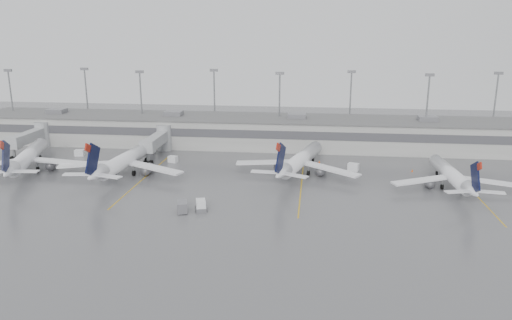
# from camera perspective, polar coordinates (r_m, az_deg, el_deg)

# --- Properties ---
(ground) EXTENTS (260.00, 260.00, 0.00)m
(ground) POSITION_cam_1_polar(r_m,az_deg,el_deg) (87.21, -6.93, -7.10)
(ground) COLOR #57575A
(ground) RESTS_ON ground
(terminal) EXTENTS (152.00, 17.00, 9.45)m
(terminal) POSITION_cam_1_polar(r_m,az_deg,el_deg) (140.72, -1.47, 3.33)
(terminal) COLOR #9D9D98
(terminal) RESTS_ON ground
(light_masts) EXTENTS (142.40, 8.00, 20.60)m
(light_masts) POSITION_cam_1_polar(r_m,az_deg,el_deg) (145.00, -1.17, 6.84)
(light_masts) COLOR gray
(light_masts) RESTS_ON ground
(jet_bridge_left) EXTENTS (4.00, 17.20, 7.00)m
(jet_bridge_left) POSITION_cam_1_polar(r_m,az_deg,el_deg) (148.00, -24.01, 2.49)
(jet_bridge_left) COLOR #95989A
(jet_bridge_left) RESTS_ON ground
(jet_bridge_right) EXTENTS (4.00, 17.20, 7.00)m
(jet_bridge_right) POSITION_cam_1_polar(r_m,az_deg,el_deg) (133.64, -10.97, 2.30)
(jet_bridge_right) COLOR #95989A
(jet_bridge_right) RESTS_ON ground
(stand_markings) EXTENTS (105.25, 40.00, 0.01)m
(stand_markings) POSITION_cam_1_polar(r_m,az_deg,el_deg) (109.29, -4.00, -2.41)
(stand_markings) COLOR gold
(stand_markings) RESTS_ON ground
(jet_far_left) EXTENTS (28.95, 32.92, 10.94)m
(jet_far_left) POSITION_cam_1_polar(r_m,az_deg,el_deg) (126.75, -24.77, 0.26)
(jet_far_left) COLOR white
(jet_far_left) RESTS_ON ground
(jet_mid_left) EXTENTS (29.83, 33.55, 10.85)m
(jet_mid_left) POSITION_cam_1_polar(r_m,az_deg,el_deg) (116.78, -14.79, -0.02)
(jet_mid_left) COLOR white
(jet_mid_left) RESTS_ON ground
(jet_mid_right) EXTENTS (28.14, 31.98, 10.59)m
(jet_mid_right) POSITION_cam_1_polar(r_m,az_deg,el_deg) (113.76, 5.02, -0.00)
(jet_mid_right) COLOR white
(jet_mid_right) RESTS_ON ground
(jet_far_right) EXTENTS (26.00, 29.21, 9.45)m
(jet_far_right) POSITION_cam_1_polar(r_m,az_deg,el_deg) (110.77, 21.52, -1.63)
(jet_far_right) COLOR white
(jet_far_right) RESTS_ON ground
(baggage_tug) EXTENTS (2.76, 3.54, 2.01)m
(baggage_tug) POSITION_cam_1_polar(r_m,az_deg,el_deg) (92.25, -6.32, -5.30)
(baggage_tug) COLOR white
(baggage_tug) RESTS_ON ground
(baggage_cart) EXTENTS (2.56, 3.46, 1.98)m
(baggage_cart) POSITION_cam_1_polar(r_m,az_deg,el_deg) (91.83, -8.44, -5.30)
(baggage_cart) COLOR slate
(baggage_cart) RESTS_ON ground
(gse_uld_a) EXTENTS (2.52, 1.89, 1.62)m
(gse_uld_a) POSITION_cam_1_polar(r_m,az_deg,el_deg) (137.80, -19.53, 0.78)
(gse_uld_a) COLOR white
(gse_uld_a) RESTS_ON ground
(gse_uld_b) EXTENTS (2.51, 2.00, 1.55)m
(gse_uld_b) POSITION_cam_1_polar(r_m,az_deg,el_deg) (125.61, -9.48, 0.10)
(gse_uld_b) COLOR white
(gse_uld_b) RESTS_ON ground
(gse_uld_c) EXTENTS (2.84, 2.34, 1.72)m
(gse_uld_c) POSITION_cam_1_polar(r_m,az_deg,el_deg) (118.87, 11.06, -0.79)
(gse_uld_c) COLOR white
(gse_uld_c) RESTS_ON ground
(gse_loader) EXTENTS (2.94, 3.55, 1.91)m
(gse_loader) POSITION_cam_1_polar(r_m,az_deg,el_deg) (135.22, -11.92, 1.13)
(gse_loader) COLOR slate
(gse_loader) RESTS_ON ground
(cone_a) EXTENTS (0.41, 0.41, 0.65)m
(cone_a) POSITION_cam_1_polar(r_m,az_deg,el_deg) (133.59, -22.00, -0.11)
(cone_a) COLOR #FF5405
(cone_a) RESTS_ON ground
(cone_b) EXTENTS (0.45, 0.45, 0.71)m
(cone_b) POSITION_cam_1_polar(r_m,az_deg,el_deg) (120.93, -11.39, -0.78)
(cone_b) COLOR #FF5405
(cone_b) RESTS_ON ground
(cone_c) EXTENTS (0.41, 0.41, 0.65)m
(cone_c) POSITION_cam_1_polar(r_m,az_deg,el_deg) (124.19, 7.25, -0.20)
(cone_c) COLOR #FF5405
(cone_c) RESTS_ON ground
(cone_d) EXTENTS (0.41, 0.41, 0.65)m
(cone_d) POSITION_cam_1_polar(r_m,az_deg,el_deg) (121.36, 17.42, -1.14)
(cone_d) COLOR #FF5405
(cone_d) RESTS_ON ground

